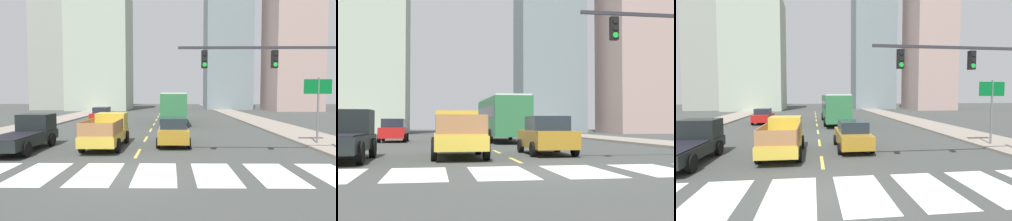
# 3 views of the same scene
# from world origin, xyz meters

# --- Properties ---
(ground_plane) EXTENTS (160.00, 160.00, 0.00)m
(ground_plane) POSITION_xyz_m (0.00, 0.00, 0.00)
(ground_plane) COLOR #3E413F
(sidewalk_right) EXTENTS (3.84, 110.00, 0.15)m
(sidewalk_right) POSITION_xyz_m (11.83, 18.00, 0.07)
(sidewalk_right) COLOR gray
(sidewalk_right) RESTS_ON ground
(sidewalk_left) EXTENTS (3.84, 110.00, 0.15)m
(sidewalk_left) POSITION_xyz_m (-11.83, 18.00, 0.07)
(sidewalk_left) COLOR gray
(sidewalk_left) RESTS_ON ground
(crosswalk_stripe_2) EXTENTS (1.67, 3.47, 0.01)m
(crosswalk_stripe_2) POSITION_xyz_m (-3.53, 0.00, 0.00)
(crosswalk_stripe_2) COLOR silver
(crosswalk_stripe_2) RESTS_ON ground
(crosswalk_stripe_3) EXTENTS (1.67, 3.47, 0.01)m
(crosswalk_stripe_3) POSITION_xyz_m (-1.18, 0.00, 0.00)
(crosswalk_stripe_3) COLOR silver
(crosswalk_stripe_3) RESTS_ON ground
(crosswalk_stripe_4) EXTENTS (1.67, 3.47, 0.01)m
(crosswalk_stripe_4) POSITION_xyz_m (1.18, 0.00, 0.00)
(crosswalk_stripe_4) COLOR silver
(crosswalk_stripe_4) RESTS_ON ground
(crosswalk_stripe_5) EXTENTS (1.67, 3.47, 0.01)m
(crosswalk_stripe_5) POSITION_xyz_m (3.53, 0.00, 0.00)
(crosswalk_stripe_5) COLOR silver
(crosswalk_stripe_5) RESTS_ON ground
(crosswalk_stripe_6) EXTENTS (1.67, 3.47, 0.01)m
(crosswalk_stripe_6) POSITION_xyz_m (5.88, 0.00, 0.00)
(crosswalk_stripe_6) COLOR silver
(crosswalk_stripe_6) RESTS_ON ground
(crosswalk_stripe_7) EXTENTS (1.67, 3.47, 0.01)m
(crosswalk_stripe_7) POSITION_xyz_m (8.23, 0.00, 0.00)
(crosswalk_stripe_7) COLOR silver
(crosswalk_stripe_7) RESTS_ON ground
(lane_dash_0) EXTENTS (0.16, 2.40, 0.01)m
(lane_dash_0) POSITION_xyz_m (0.00, 4.00, 0.00)
(lane_dash_0) COLOR #DCC44D
(lane_dash_0) RESTS_ON ground
(lane_dash_1) EXTENTS (0.16, 2.40, 0.01)m
(lane_dash_1) POSITION_xyz_m (0.00, 9.00, 0.00)
(lane_dash_1) COLOR #DCC44D
(lane_dash_1) RESTS_ON ground
(lane_dash_2) EXTENTS (0.16, 2.40, 0.01)m
(lane_dash_2) POSITION_xyz_m (0.00, 14.00, 0.00)
(lane_dash_2) COLOR #DCC44D
(lane_dash_2) RESTS_ON ground
(lane_dash_3) EXTENTS (0.16, 2.40, 0.01)m
(lane_dash_3) POSITION_xyz_m (0.00, 19.00, 0.00)
(lane_dash_3) COLOR #DCC44D
(lane_dash_3) RESTS_ON ground
(lane_dash_4) EXTENTS (0.16, 2.40, 0.01)m
(lane_dash_4) POSITION_xyz_m (0.00, 24.00, 0.00)
(lane_dash_4) COLOR #DCC44D
(lane_dash_4) RESTS_ON ground
(lane_dash_5) EXTENTS (0.16, 2.40, 0.01)m
(lane_dash_5) POSITION_xyz_m (0.00, 29.00, 0.00)
(lane_dash_5) COLOR #DCC44D
(lane_dash_5) RESTS_ON ground
(lane_dash_6) EXTENTS (0.16, 2.40, 0.01)m
(lane_dash_6) POSITION_xyz_m (0.00, 34.00, 0.00)
(lane_dash_6) COLOR #DCC44D
(lane_dash_6) RESTS_ON ground
(lane_dash_7) EXTENTS (0.16, 2.40, 0.01)m
(lane_dash_7) POSITION_xyz_m (0.00, 39.00, 0.00)
(lane_dash_7) COLOR #DCC44D
(lane_dash_7) RESTS_ON ground
(pickup_stakebed) EXTENTS (2.18, 5.20, 1.96)m
(pickup_stakebed) POSITION_xyz_m (-2.07, 6.14, 0.94)
(pickup_stakebed) COLOR gold
(pickup_stakebed) RESTS_ON ground
(pickup_dark) EXTENTS (2.18, 5.20, 1.96)m
(pickup_dark) POSITION_xyz_m (-6.49, 5.05, 0.92)
(pickup_dark) COLOR black
(pickup_dark) RESTS_ON ground
(city_bus) EXTENTS (2.72, 10.80, 3.32)m
(city_bus) POSITION_xyz_m (2.03, 20.55, 1.95)
(city_bus) COLOR #307444
(city_bus) RESTS_ON ground
(sedan_far) EXTENTS (2.02, 4.40, 1.72)m
(sedan_far) POSITION_xyz_m (1.93, 6.78, 0.86)
(sedan_far) COLOR #A57721
(sedan_far) RESTS_ON ground
(sedan_mid) EXTENTS (2.02, 4.40, 1.72)m
(sedan_mid) POSITION_xyz_m (-6.03, 21.20, 0.86)
(sedan_mid) COLOR red
(sedan_mid) RESTS_ON ground
(traffic_signal_gantry) EXTENTS (8.47, 0.27, 6.00)m
(traffic_signal_gantry) POSITION_xyz_m (7.83, 2.59, 4.18)
(traffic_signal_gantry) COLOR #2D2D33
(traffic_signal_gantry) RESTS_ON ground
(direction_sign_green) EXTENTS (1.70, 0.12, 4.20)m
(direction_sign_green) POSITION_xyz_m (10.85, 6.54, 3.03)
(direction_sign_green) COLOR slate
(direction_sign_green) RESTS_ON ground
(block_mid_left) EXTENTS (8.66, 9.73, 31.16)m
(block_mid_left) POSITION_xyz_m (24.97, 45.04, 15.58)
(block_mid_left) COLOR tan
(block_mid_left) RESTS_ON ground
(block_mid_right) EXTENTS (9.21, 7.59, 34.48)m
(block_mid_right) POSITION_xyz_m (13.60, 50.05, 17.24)
(block_mid_right) COLOR gray
(block_mid_right) RESTS_ON ground
(block_low_left) EXTENTS (11.48, 10.61, 23.16)m
(block_low_left) POSITION_xyz_m (-12.23, 46.94, 11.58)
(block_low_left) COLOR #A8B7A2
(block_low_left) RESTS_ON ground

